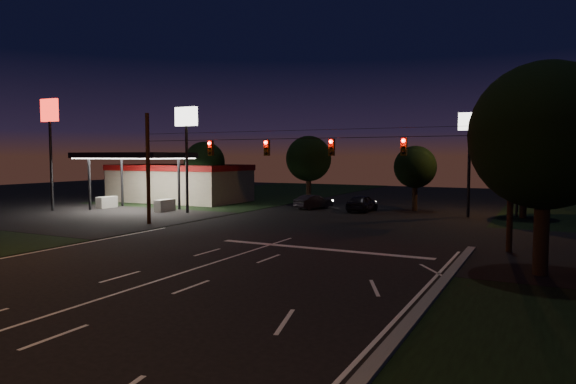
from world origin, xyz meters
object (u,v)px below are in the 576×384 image
Objects in this scene: car_oncoming_a at (362,203)px; car_oncoming_b at (313,202)px; utility_pole_right at (509,252)px; tree_right_near at (545,138)px.

car_oncoming_a reaches higher than car_oncoming_b.
utility_pole_right is 7.61m from tree_right_near.
car_oncoming_b is at bearing -0.95° from car_oncoming_a.
car_oncoming_a is (-13.00, 15.19, 0.76)m from utility_pole_right.
utility_pole_right is at bearing 107.53° from tree_right_near.
car_oncoming_a is 1.11× the size of car_oncoming_b.
car_oncoming_b is at bearing 133.80° from tree_right_near.
car_oncoming_a is at bearing 125.96° from tree_right_near.
tree_right_near is at bearing -72.47° from utility_pole_right.
car_oncoming_b is (-17.82, 15.34, 0.66)m from utility_pole_right.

